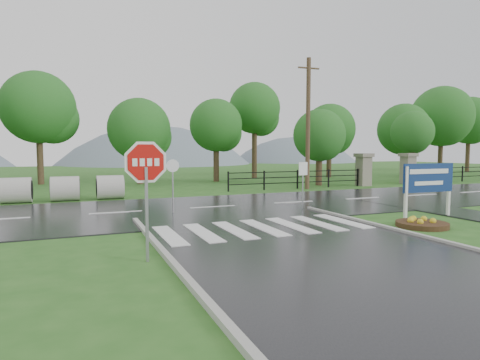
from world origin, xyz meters
name	(u,v)px	position (x,y,z in m)	size (l,w,h in m)	color
ground	(372,275)	(0.00, 0.00, 0.00)	(120.00, 120.00, 0.00)	#2A5D1F
main_road	(213,208)	(0.00, 10.00, 0.00)	(90.00, 8.00, 0.04)	black
walkway	(480,217)	(8.50, 4.00, 0.00)	(2.20, 11.00, 0.04)	#29292B
crosswalk	(263,227)	(0.00, 5.00, 0.06)	(6.50, 2.80, 0.02)	silver
pillar_west	(364,169)	(13.00, 16.00, 1.18)	(1.00, 1.00, 2.24)	gray
pillar_east	(408,168)	(17.00, 16.00, 1.18)	(1.00, 1.00, 2.24)	gray
fence_west	(297,177)	(7.75, 16.00, 0.72)	(9.58, 0.08, 1.20)	black
hills	(132,252)	(3.49, 65.00, -15.54)	(102.00, 48.00, 48.00)	slate
treeline	(166,182)	(1.00, 24.00, 0.00)	(83.20, 5.20, 10.00)	#1C5C1C
stop_sign	(146,173)	(-4.00, 2.71, 1.99)	(1.28, 0.06, 2.87)	#939399
estate_billboard	(428,181)	(6.46, 4.57, 1.38)	(2.29, 0.13, 2.01)	silver
flower_bed	(422,223)	(4.93, 3.37, 0.12)	(1.62, 1.62, 0.32)	#332111
reg_sign_small	(303,176)	(3.30, 8.06, 1.42)	(0.44, 0.08, 1.99)	#939399
reg_sign_round	(173,179)	(-1.94, 9.08, 1.36)	(0.49, 0.09, 2.13)	#939399
utility_pole_east	(308,123)	(8.17, 15.50, 4.16)	(1.46, 0.27, 8.19)	#473523
entrance_tree_left	(319,136)	(10.36, 17.50, 3.48)	(3.63, 3.63, 5.31)	#3D2B1C
entrance_tree_right	(412,132)	(18.85, 17.50, 3.83)	(3.24, 3.24, 5.49)	#3D2B1C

